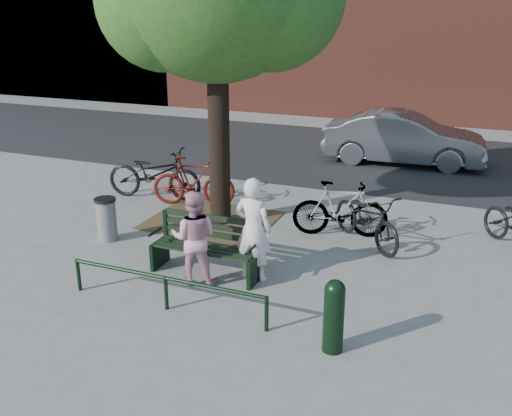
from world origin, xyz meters
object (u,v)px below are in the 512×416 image
at_px(person_left, 253,229).
at_px(person_right, 194,238).
at_px(bicycle_c, 367,218).
at_px(park_bench, 208,245).
at_px(litter_bin, 107,219).
at_px(bollard, 334,313).
at_px(parked_car, 404,138).

distance_m(person_left, person_right, 0.90).
bearing_deg(person_left, bicycle_c, -121.71).
distance_m(park_bench, person_left, 0.83).
xyz_separation_m(person_right, bicycle_c, (2.09, 2.50, -0.25)).
bearing_deg(person_left, litter_bin, -7.33).
relative_size(person_right, bicycle_c, 0.79).
height_order(litter_bin, bicycle_c, bicycle_c).
distance_m(bollard, bicycle_c, 3.52).
distance_m(person_right, litter_bin, 2.48).
xyz_separation_m(park_bench, bicycle_c, (2.07, 2.12, 0.01)).
bearing_deg(park_bench, bicycle_c, 45.72).
bearing_deg(park_bench, litter_bin, 167.28).
relative_size(bollard, litter_bin, 1.20).
xyz_separation_m(litter_bin, parked_car, (4.11, 7.52, 0.29)).
xyz_separation_m(person_left, parked_car, (1.06, 7.97, -0.13)).
height_order(person_right, bollard, person_right).
height_order(person_left, person_right, person_left).
bearing_deg(person_right, parked_car, -117.82).
bearing_deg(bollard, person_right, 157.53).
bearing_deg(park_bench, bollard, -29.84).
distance_m(park_bench, litter_bin, 2.37).
distance_m(person_left, bollard, 2.23).
height_order(person_left, parked_car, person_left).
height_order(park_bench, bicycle_c, bicycle_c).
relative_size(litter_bin, parked_car, 0.19).
bearing_deg(person_right, litter_bin, -37.00).
distance_m(park_bench, parked_car, 8.24).
xyz_separation_m(bollard, bicycle_c, (-0.35, 3.51, -0.02)).
relative_size(bollard, parked_car, 0.23).
distance_m(litter_bin, parked_car, 8.58).
relative_size(park_bench, litter_bin, 2.19).
distance_m(park_bench, bicycle_c, 2.96).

